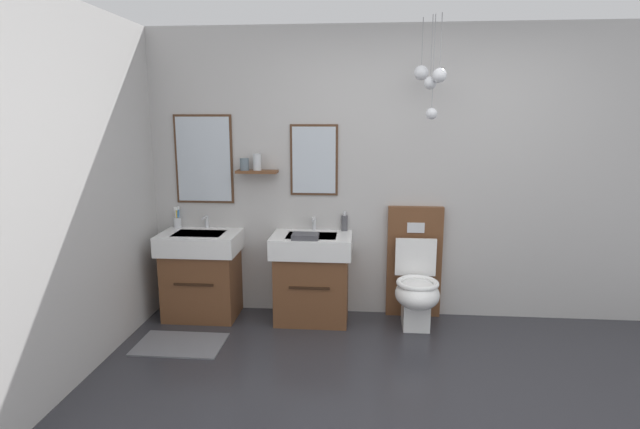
{
  "coord_description": "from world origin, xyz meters",
  "views": [
    {
      "loc": [
        -0.5,
        -2.54,
        1.78
      ],
      "look_at": [
        -0.83,
        1.39,
        1.0
      ],
      "focal_mm": 28.01,
      "sensor_mm": 36.0,
      "label": 1
    }
  ],
  "objects_px": {
    "soap_dispenser": "(344,223)",
    "toothbrush_cup": "(177,221)",
    "toilet": "(415,281)",
    "folded_hand_towel": "(305,236)",
    "vanity_sink_left": "(202,273)",
    "vanity_sink_right": "(312,276)"
  },
  "relations": [
    {
      "from": "soap_dispenser",
      "to": "toothbrush_cup",
      "type": "bearing_deg",
      "value": -179.62
    },
    {
      "from": "toilet",
      "to": "folded_hand_towel",
      "type": "xyz_separation_m",
      "value": [
        -0.94,
        -0.16,
        0.42
      ]
    },
    {
      "from": "toothbrush_cup",
      "to": "soap_dispenser",
      "type": "bearing_deg",
      "value": 0.38
    },
    {
      "from": "vanity_sink_left",
      "to": "vanity_sink_right",
      "type": "distance_m",
      "value": 0.99
    },
    {
      "from": "vanity_sink_left",
      "to": "toothbrush_cup",
      "type": "relative_size",
      "value": 3.93
    },
    {
      "from": "vanity_sink_right",
      "to": "toothbrush_cup",
      "type": "relative_size",
      "value": 3.93
    },
    {
      "from": "soap_dispenser",
      "to": "folded_hand_towel",
      "type": "relative_size",
      "value": 0.79
    },
    {
      "from": "vanity_sink_right",
      "to": "toothbrush_cup",
      "type": "bearing_deg",
      "value": 172.34
    },
    {
      "from": "toilet",
      "to": "folded_hand_towel",
      "type": "height_order",
      "value": "toilet"
    },
    {
      "from": "vanity_sink_left",
      "to": "folded_hand_towel",
      "type": "bearing_deg",
      "value": -8.84
    },
    {
      "from": "soap_dispenser",
      "to": "folded_hand_towel",
      "type": "bearing_deg",
      "value": -133.85
    },
    {
      "from": "toilet",
      "to": "soap_dispenser",
      "type": "xyz_separation_m",
      "value": [
        -0.62,
        0.17,
        0.47
      ]
    },
    {
      "from": "vanity_sink_left",
      "to": "toothbrush_cup",
      "type": "height_order",
      "value": "toothbrush_cup"
    },
    {
      "from": "soap_dispenser",
      "to": "folded_hand_towel",
      "type": "distance_m",
      "value": 0.46
    },
    {
      "from": "vanity_sink_left",
      "to": "vanity_sink_right",
      "type": "xyz_separation_m",
      "value": [
        0.99,
        0.0,
        0.0
      ]
    },
    {
      "from": "vanity_sink_left",
      "to": "soap_dispenser",
      "type": "relative_size",
      "value": 4.46
    },
    {
      "from": "vanity_sink_left",
      "to": "folded_hand_towel",
      "type": "xyz_separation_m",
      "value": [
        0.95,
        -0.15,
        0.39
      ]
    },
    {
      "from": "toilet",
      "to": "vanity_sink_left",
      "type": "bearing_deg",
      "value": -179.77
    },
    {
      "from": "toothbrush_cup",
      "to": "folded_hand_towel",
      "type": "height_order",
      "value": "toothbrush_cup"
    },
    {
      "from": "vanity_sink_left",
      "to": "toilet",
      "type": "xyz_separation_m",
      "value": [
        1.89,
        0.01,
        -0.03
      ]
    },
    {
      "from": "toothbrush_cup",
      "to": "folded_hand_towel",
      "type": "distance_m",
      "value": 1.25
    },
    {
      "from": "vanity_sink_right",
      "to": "soap_dispenser",
      "type": "relative_size",
      "value": 4.46
    }
  ]
}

